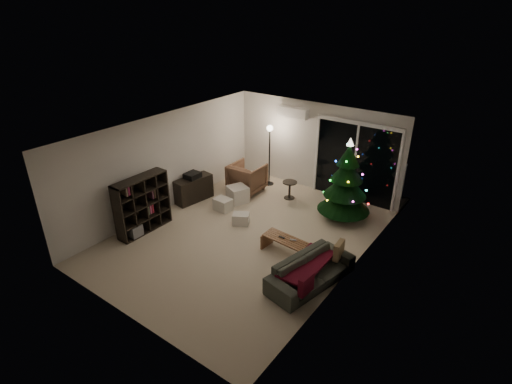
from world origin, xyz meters
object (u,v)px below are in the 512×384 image
bookshelf (138,203)px  sofa (311,271)px  christmas_tree (346,180)px  media_cabinet (193,189)px  armchair (247,177)px  coffee_table (288,247)px

bookshelf → sofa: size_ratio=0.73×
christmas_tree → bookshelf: bearing=-138.2°
media_cabinet → armchair: armchair is taller
media_cabinet → coffee_table: 3.50m
media_cabinet → bookshelf: bearing=-81.4°
sofa → armchair: bearing=65.7°
bookshelf → armchair: size_ratio=1.51×
sofa → coffee_table: bearing=69.5°
coffee_table → christmas_tree: (0.27, 2.17, 0.86)m
bookshelf → media_cabinet: (0.00, 1.82, -0.35)m
media_cabinet → christmas_tree: bearing=30.4°
sofa → coffee_table: size_ratio=1.63×
media_cabinet → sofa: bearing=-7.5°
bookshelf → christmas_tree: christmas_tree is taller
bookshelf → sofa: (4.30, 0.58, -0.41)m
armchair → coffee_table: (2.62, -2.02, -0.23)m
armchair → sofa: armchair is taller
bookshelf → coffee_table: 3.65m
sofa → coffee_table: (-0.87, 0.55, -0.09)m
media_cabinet → coffee_table: size_ratio=0.93×
armchair → coffee_table: size_ratio=0.79×
armchair → christmas_tree: size_ratio=0.43×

